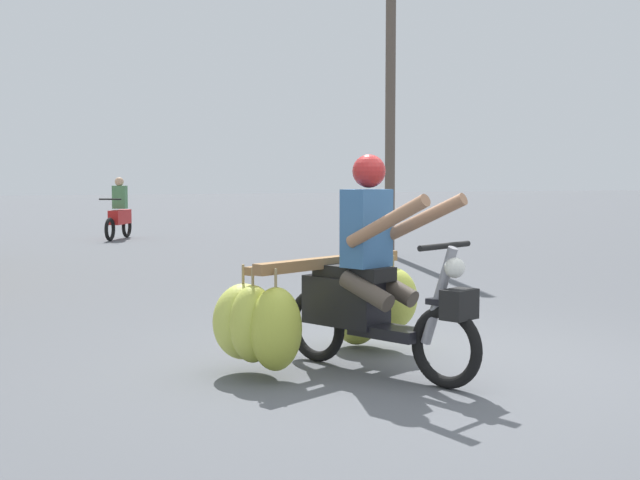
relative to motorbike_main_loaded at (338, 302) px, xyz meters
The scene contains 4 objects.
ground_plane 0.85m from the motorbike_main_loaded, 34.13° to the right, with size 120.00×120.00×0.00m, color #56595E.
motorbike_main_loaded is the anchor object (origin of this frame).
motorbike_distant_ahead_left 13.52m from the motorbike_main_loaded, 86.10° to the left, with size 0.92×1.44×1.40m.
utility_pole 9.20m from the motorbike_main_loaded, 58.61° to the left, with size 0.18×0.18×6.29m, color brown.
Camera 1 is at (-3.27, -5.27, 1.42)m, focal length 47.14 mm.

